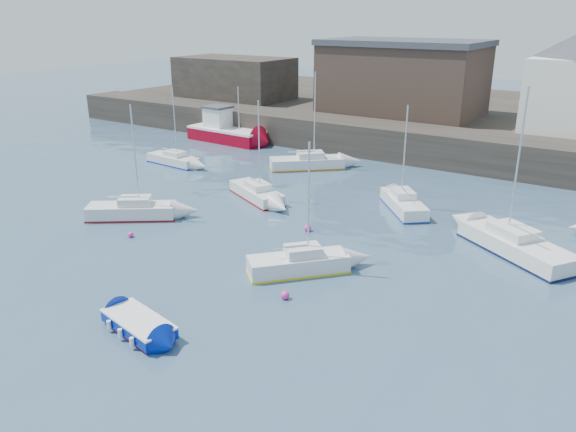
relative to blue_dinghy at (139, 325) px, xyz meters
The scene contains 17 objects.
water 0.78m from the blue_dinghy, 143.41° to the left, with size 220.00×220.00×0.00m, color #2D4760.
quay_wall 35.42m from the blue_dinghy, 90.87° to the left, with size 90.00×5.00×3.00m, color #28231E.
land_strip 53.41m from the blue_dinghy, 90.58° to the left, with size 90.00×32.00×2.80m, color #28231E.
warehouse 44.33m from the blue_dinghy, 98.57° to the left, with size 16.40×10.40×7.60m.
bldg_west 51.34m from the blue_dinghy, 123.94° to the left, with size 14.00×8.00×5.00m.
blue_dinghy is the anchor object (origin of this frame).
fishing_boat 38.50m from the blue_dinghy, 124.00° to the left, with size 9.06×3.81×5.89m.
sailboat_a 14.94m from the blue_dinghy, 139.25° to the left, with size 5.81×4.95×7.58m.
sailboat_b 18.99m from the blue_dinghy, 111.16° to the left, with size 5.89×4.15×7.31m.
sailboat_c 9.19m from the blue_dinghy, 74.13° to the left, with size 4.83×5.12×7.03m.
sailboat_d 21.12m from the blue_dinghy, 57.09° to the left, with size 7.40×6.00×9.35m.
sailboat_e 28.91m from the blue_dinghy, 131.54° to the left, with size 5.52×2.08×6.97m.
sailboat_f 21.55m from the blue_dinghy, 81.47° to the left, with size 4.97×5.36×7.22m.
sailboat_h 28.36m from the blue_dinghy, 106.96° to the left, with size 6.18×5.90×8.34m.
buoy_near 11.45m from the blue_dinghy, 140.17° to the left, with size 0.35×0.35×0.35m, color #E52F98.
buoy_mid 6.98m from the blue_dinghy, 59.42° to the left, with size 0.43×0.43×0.43m, color #E52F98.
buoy_far 14.21m from the blue_dinghy, 90.96° to the left, with size 0.46×0.46×0.46m, color #E52F98.
Camera 1 is at (17.50, -14.36, 12.97)m, focal length 35.00 mm.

